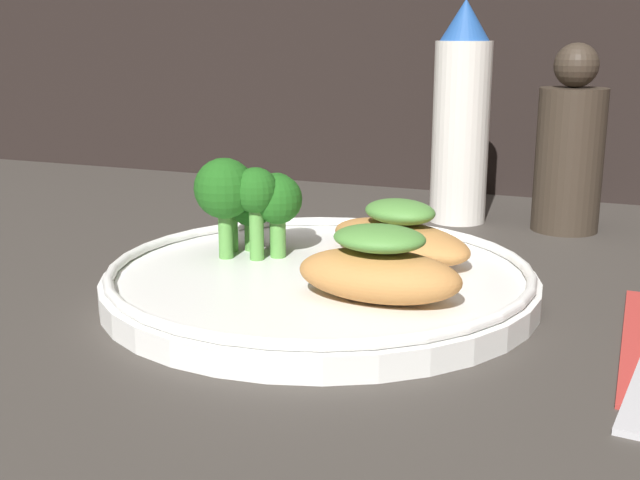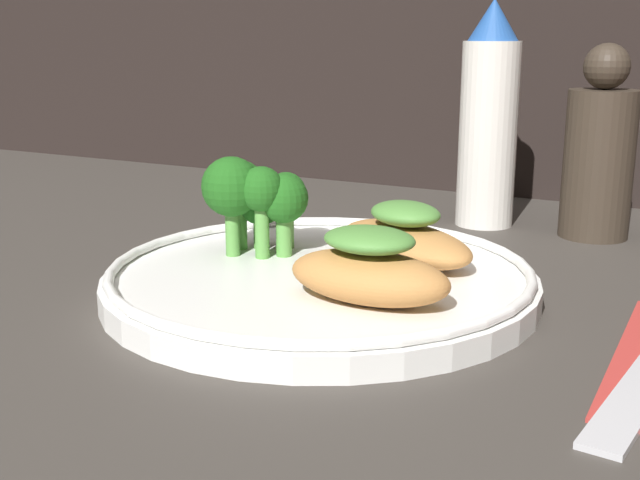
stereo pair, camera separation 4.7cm
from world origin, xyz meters
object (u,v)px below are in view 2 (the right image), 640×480
(plate, at_px, (320,279))
(broccoli_bunch, at_px, (255,194))
(pepper_grinder, at_px, (599,154))
(sauce_bottle, at_px, (489,120))

(plate, bearing_deg, broccoli_bunch, 160.04)
(plate, distance_m, pepper_grinder, 0.26)
(plate, distance_m, sauce_bottle, 0.24)
(plate, relative_size, pepper_grinder, 1.77)
(plate, height_order, broccoli_bunch, broccoli_bunch)
(broccoli_bunch, distance_m, pepper_grinder, 0.27)
(sauce_bottle, bearing_deg, plate, -98.19)
(plate, height_order, pepper_grinder, pepper_grinder)
(pepper_grinder, bearing_deg, plate, -117.75)
(plate, xyz_separation_m, broccoli_bunch, (-0.06, 0.02, 0.04))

